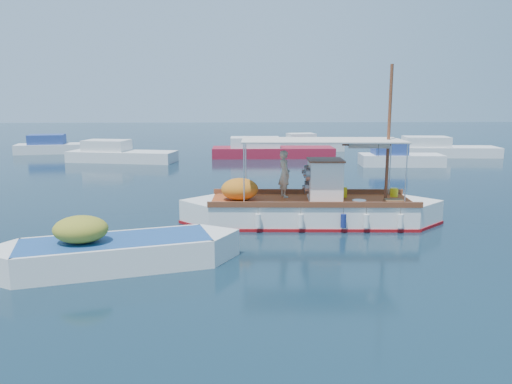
{
  "coord_description": "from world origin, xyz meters",
  "views": [
    {
      "loc": [
        -2.14,
        -17.39,
        4.66
      ],
      "look_at": [
        -1.37,
        0.0,
        1.37
      ],
      "focal_mm": 35.0,
      "sensor_mm": 36.0,
      "label": 1
    }
  ],
  "objects": [
    {
      "name": "bg_boat_nw",
      "position": [
        -10.65,
        19.81,
        0.49
      ],
      "size": [
        8.21,
        3.98,
        1.8
      ],
      "rotation": [
        0.0,
        0.0,
        -0.21
      ],
      "color": "silver",
      "rests_on": "ground"
    },
    {
      "name": "dinghy",
      "position": [
        -5.52,
        -3.87,
        0.37
      ],
      "size": [
        6.91,
        3.32,
        1.75
      ],
      "rotation": [
        0.0,
        0.0,
        0.27
      ],
      "color": "white",
      "rests_on": "ground"
    },
    {
      "name": "bg_boat_ne",
      "position": [
        9.35,
        16.77,
        0.49
      ],
      "size": [
        5.77,
        2.57,
        1.8
      ],
      "rotation": [
        0.0,
        0.0,
        -0.07
      ],
      "color": "silver",
      "rests_on": "ground"
    },
    {
      "name": "ground",
      "position": [
        0.0,
        0.0,
        0.0
      ],
      "size": [
        160.0,
        160.0,
        0.0
      ],
      "primitive_type": "plane",
      "color": "black",
      "rests_on": "ground"
    },
    {
      "name": "fishing_caique",
      "position": [
        0.68,
        0.8,
        0.54
      ],
      "size": [
        9.91,
        3.15,
        6.05
      ],
      "rotation": [
        0.0,
        0.0,
        -0.05
      ],
      "color": "white",
      "rests_on": "ground"
    },
    {
      "name": "bg_boat_e",
      "position": [
        14.41,
        22.17,
        0.49
      ],
      "size": [
        8.94,
        3.48,
        1.8
      ],
      "rotation": [
        0.0,
        0.0,
        -0.1
      ],
      "color": "silver",
      "rests_on": "ground"
    },
    {
      "name": "bg_boat_far_n",
      "position": [
        4.45,
        26.54,
        0.49
      ],
      "size": [
        5.99,
        3.03,
        1.8
      ],
      "rotation": [
        0.0,
        0.0,
        0.19
      ],
      "color": "silver",
      "rests_on": "ground"
    },
    {
      "name": "bg_boat_far_w",
      "position": [
        -17.24,
        26.05,
        0.49
      ],
      "size": [
        7.47,
        3.49,
        1.8
      ],
      "rotation": [
        0.0,
        0.0,
        0.17
      ],
      "color": "silver",
      "rests_on": "ground"
    },
    {
      "name": "bg_boat_n",
      "position": [
        0.67,
        22.24,
        0.49
      ],
      "size": [
        9.64,
        2.9,
        1.8
      ],
      "rotation": [
        0.0,
        0.0,
        -0.01
      ],
      "color": "maroon",
      "rests_on": "ground"
    }
  ]
}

